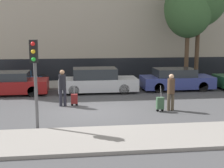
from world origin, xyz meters
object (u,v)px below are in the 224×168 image
trolley_right (160,103)px  traffic_light (35,66)px  parked_car_1 (97,81)px  trolley_left (74,99)px  pedestrian_right (171,90)px  parked_bicycle (34,80)px  parked_car_0 (11,84)px  parked_car_2 (176,80)px  bare_tree_down_street (189,8)px  pedestrian_left (62,86)px

trolley_right → traffic_light: traffic_light is taller
parked_car_1 → trolley_left: size_ratio=4.12×
pedestrian_right → parked_bicycle: (-6.91, 6.83, -0.47)m
parked_car_0 → pedestrian_right: 9.19m
parked_car_0 → traffic_light: bearing=-72.6°
parked_car_2 → parked_bicycle: bearing=167.3°
trolley_left → parked_bicycle: (-2.53, 5.41, 0.15)m
traffic_light → bare_tree_down_street: (8.86, 8.61, 2.64)m
trolley_left → pedestrian_right: 4.65m
parked_car_1 → trolley_left: bearing=-113.1°
parked_car_0 → parked_car_2: size_ratio=0.93×
parked_bicycle → trolley_right: bearing=-47.5°
parked_car_0 → trolley_right: (7.39, -4.77, -0.24)m
parked_car_1 → pedestrian_left: bearing=-120.9°
traffic_light → pedestrian_right: bearing=21.1°
parked_car_1 → parked_car_2: bearing=2.5°
trolley_right → pedestrian_right: bearing=13.8°
parked_car_2 → pedestrian_right: size_ratio=2.58×
parked_car_1 → pedestrian_right: pedestrian_right is taller
parked_bicycle → bare_tree_down_street: (10.00, -0.44, 4.53)m
pedestrian_right → parked_bicycle: size_ratio=0.95×
pedestrian_left → parked_bicycle: pedestrian_left is taller
trolley_left → parked_car_1: bearing=66.9°
trolley_left → bare_tree_down_street: (7.47, 4.97, 4.68)m
parked_car_2 → bare_tree_down_street: (1.19, 1.54, 4.39)m
bare_tree_down_street → pedestrian_right: bearing=-115.8°
pedestrian_right → trolley_right: bearing=-179.9°
pedestrian_right → pedestrian_left: bearing=150.2°
parked_car_0 → bare_tree_down_street: (11.01, 1.75, 4.40)m
parked_bicycle → bare_tree_down_street: size_ratio=0.26×
parked_car_0 → traffic_light: traffic_light is taller
trolley_left → parked_car_0: bearing=137.7°
parked_car_0 → trolley_right: bearing=-32.8°
trolley_right → bare_tree_down_street: (3.62, 6.52, 4.64)m
parked_car_2 → pedestrian_left: pedestrian_left is taller
parked_car_0 → trolley_right: parked_car_0 is taller
parked_car_1 → pedestrian_right: 5.54m
trolley_left → bare_tree_down_street: 10.12m
parked_car_2 → trolley_left: (-6.29, -3.43, -0.28)m
parked_car_1 → parked_bicycle: bearing=150.6°
traffic_light → parked_car_0: bearing=107.4°
pedestrian_right → parked_car_1: bearing=109.3°
parked_car_0 → pedestrian_right: bearing=-30.3°
parked_car_1 → traffic_light: traffic_light is taller
parked_car_0 → pedestrian_right: pedestrian_right is taller
pedestrian_right → trolley_right: (-0.53, -0.13, -0.57)m
parked_car_1 → parked_car_2: 4.92m
parked_car_0 → pedestrian_left: size_ratio=2.27×
trolley_right → bare_tree_down_street: bearing=61.0°
parked_car_0 → pedestrian_right: (7.93, -4.64, 0.34)m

